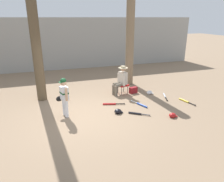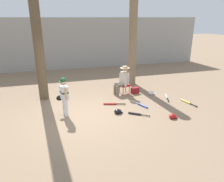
{
  "view_description": "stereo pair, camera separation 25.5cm",
  "coord_description": "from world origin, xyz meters",
  "px_view_note": "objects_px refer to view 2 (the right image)",
  "views": [
    {
      "loc": [
        -1.1,
        -6.28,
        3.1
      ],
      "look_at": [
        0.99,
        0.07,
        0.75
      ],
      "focal_mm": 33.67,
      "sensor_mm": 36.0,
      "label": 1
    },
    {
      "loc": [
        -0.85,
        -6.35,
        3.1
      ],
      "look_at": [
        0.99,
        0.07,
        0.75
      ],
      "focal_mm": 33.67,
      "sensor_mm": 36.0,
      "label": 2
    }
  ],
  "objects_px": {
    "tree_behind_spectator": "(133,44)",
    "batting_helmet_white": "(151,93)",
    "young_ballplayer": "(64,94)",
    "bat_black_composite": "(136,114)",
    "bat_yellow_trainer": "(187,102)",
    "folding_stool": "(124,85)",
    "bat_blue_youth": "(141,105)",
    "tree_near_player": "(37,29)",
    "bat_red_barrel": "(112,104)",
    "batting_helmet_black": "(118,111)",
    "batting_helmet_red": "(173,116)",
    "seated_spectator": "(123,80)",
    "bat_aluminum_silver": "(167,97)",
    "handbag_beside_stool": "(135,90)"
  },
  "relations": [
    {
      "from": "tree_near_player",
      "to": "bat_yellow_trainer",
      "type": "height_order",
      "value": "tree_near_player"
    },
    {
      "from": "batting_helmet_white",
      "to": "bat_yellow_trainer",
      "type": "bearing_deg",
      "value": -52.88
    },
    {
      "from": "young_ballplayer",
      "to": "bat_aluminum_silver",
      "type": "xyz_separation_m",
      "value": [
        4.1,
        0.52,
        -0.71
      ]
    },
    {
      "from": "batting_helmet_red",
      "to": "young_ballplayer",
      "type": "bearing_deg",
      "value": 160.02
    },
    {
      "from": "handbag_beside_stool",
      "to": "bat_yellow_trainer",
      "type": "distance_m",
      "value": 2.17
    },
    {
      "from": "batting_helmet_white",
      "to": "bat_blue_youth",
      "type": "bearing_deg",
      "value": -131.95
    },
    {
      "from": "bat_red_barrel",
      "to": "tree_behind_spectator",
      "type": "bearing_deg",
      "value": 53.81
    },
    {
      "from": "folding_stool",
      "to": "bat_blue_youth",
      "type": "xyz_separation_m",
      "value": [
        0.17,
        -1.44,
        -0.33
      ]
    },
    {
      "from": "tree_behind_spectator",
      "to": "seated_spectator",
      "type": "distance_m",
      "value": 2.01
    },
    {
      "from": "bat_aluminum_silver",
      "to": "handbag_beside_stool",
      "type": "bearing_deg",
      "value": 141.61
    },
    {
      "from": "batting_helmet_white",
      "to": "young_ballplayer",
      "type": "bearing_deg",
      "value": -164.72
    },
    {
      "from": "bat_blue_youth",
      "to": "bat_red_barrel",
      "type": "bearing_deg",
      "value": 158.48
    },
    {
      "from": "folding_stool",
      "to": "batting_helmet_white",
      "type": "distance_m",
      "value": 1.18
    },
    {
      "from": "bat_yellow_trainer",
      "to": "bat_aluminum_silver",
      "type": "xyz_separation_m",
      "value": [
        -0.46,
        0.72,
        0.0
      ]
    },
    {
      "from": "tree_near_player",
      "to": "bat_black_composite",
      "type": "bearing_deg",
      "value": -39.13
    },
    {
      "from": "seated_spectator",
      "to": "batting_helmet_black",
      "type": "xyz_separation_m",
      "value": [
        -0.77,
        -1.79,
        -0.57
      ]
    },
    {
      "from": "bat_black_composite",
      "to": "bat_yellow_trainer",
      "type": "bearing_deg",
      "value": 10.98
    },
    {
      "from": "seated_spectator",
      "to": "bat_aluminum_silver",
      "type": "height_order",
      "value": "seated_spectator"
    },
    {
      "from": "tree_behind_spectator",
      "to": "bat_black_composite",
      "type": "relative_size",
      "value": 7.06
    },
    {
      "from": "bat_yellow_trainer",
      "to": "batting_helmet_black",
      "type": "xyz_separation_m",
      "value": [
        -2.83,
        -0.16,
        0.04
      ]
    },
    {
      "from": "young_ballplayer",
      "to": "bat_yellow_trainer",
      "type": "relative_size",
      "value": 1.66
    },
    {
      "from": "bat_aluminum_silver",
      "to": "bat_red_barrel",
      "type": "bearing_deg",
      "value": -177.5
    },
    {
      "from": "handbag_beside_stool",
      "to": "batting_helmet_red",
      "type": "xyz_separation_m",
      "value": [
        0.28,
        -2.56,
        -0.06
      ]
    },
    {
      "from": "seated_spectator",
      "to": "bat_black_composite",
      "type": "xyz_separation_m",
      "value": [
        -0.2,
        -2.07,
        -0.61
      ]
    },
    {
      "from": "seated_spectator",
      "to": "bat_yellow_trainer",
      "type": "bearing_deg",
      "value": -38.33
    },
    {
      "from": "folding_stool",
      "to": "bat_black_composite",
      "type": "bearing_deg",
      "value": -98.15
    },
    {
      "from": "bat_blue_youth",
      "to": "batting_helmet_white",
      "type": "bearing_deg",
      "value": 48.05
    },
    {
      "from": "handbag_beside_stool",
      "to": "batting_helmet_white",
      "type": "xyz_separation_m",
      "value": [
        0.6,
        -0.36,
        -0.06
      ]
    },
    {
      "from": "young_ballplayer",
      "to": "bat_blue_youth",
      "type": "height_order",
      "value": "young_ballplayer"
    },
    {
      "from": "bat_aluminum_silver",
      "to": "tree_behind_spectator",
      "type": "bearing_deg",
      "value": 108.37
    },
    {
      "from": "tree_near_player",
      "to": "bat_blue_youth",
      "type": "height_order",
      "value": "tree_near_player"
    },
    {
      "from": "tree_near_player",
      "to": "bat_black_composite",
      "type": "xyz_separation_m",
      "value": [
        3.0,
        -2.44,
        -2.66
      ]
    },
    {
      "from": "tree_behind_spectator",
      "to": "batting_helmet_white",
      "type": "relative_size",
      "value": 15.48
    },
    {
      "from": "tree_behind_spectator",
      "to": "batting_helmet_red",
      "type": "distance_m",
      "value": 4.31
    },
    {
      "from": "folding_stool",
      "to": "batting_helmet_black",
      "type": "bearing_deg",
      "value": -115.55
    },
    {
      "from": "young_ballplayer",
      "to": "batting_helmet_black",
      "type": "height_order",
      "value": "young_ballplayer"
    },
    {
      "from": "tree_near_player",
      "to": "seated_spectator",
      "type": "height_order",
      "value": "tree_near_player"
    },
    {
      "from": "batting_helmet_black",
      "to": "batting_helmet_white",
      "type": "bearing_deg",
      "value": 35.34
    },
    {
      "from": "young_ballplayer",
      "to": "bat_black_composite",
      "type": "distance_m",
      "value": 2.48
    },
    {
      "from": "bat_red_barrel",
      "to": "batting_helmet_black",
      "type": "xyz_separation_m",
      "value": [
        -0.01,
        -0.78,
        0.04
      ]
    },
    {
      "from": "bat_yellow_trainer",
      "to": "bat_aluminum_silver",
      "type": "relative_size",
      "value": 1.0
    },
    {
      "from": "bat_red_barrel",
      "to": "batting_helmet_white",
      "type": "relative_size",
      "value": 2.81
    },
    {
      "from": "handbag_beside_stool",
      "to": "bat_yellow_trainer",
      "type": "xyz_separation_m",
      "value": [
        1.51,
        -1.56,
        -0.1
      ]
    },
    {
      "from": "tree_behind_spectator",
      "to": "young_ballplayer",
      "type": "distance_m",
      "value": 4.47
    },
    {
      "from": "bat_blue_youth",
      "to": "batting_helmet_black",
      "type": "distance_m",
      "value": 1.1
    },
    {
      "from": "tree_behind_spectator",
      "to": "bat_aluminum_silver",
      "type": "xyz_separation_m",
      "value": [
        0.72,
        -2.15,
        -1.91
      ]
    },
    {
      "from": "batting_helmet_black",
      "to": "bat_black_composite",
      "type": "bearing_deg",
      "value": -26.04
    },
    {
      "from": "batting_helmet_red",
      "to": "batting_helmet_black",
      "type": "bearing_deg",
      "value": 152.21
    },
    {
      "from": "bat_black_composite",
      "to": "bat_red_barrel",
      "type": "height_order",
      "value": "same"
    },
    {
      "from": "bat_black_composite",
      "to": "batting_helmet_black",
      "type": "distance_m",
      "value": 0.63
    }
  ]
}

